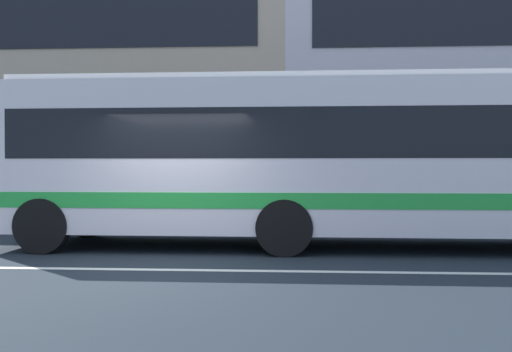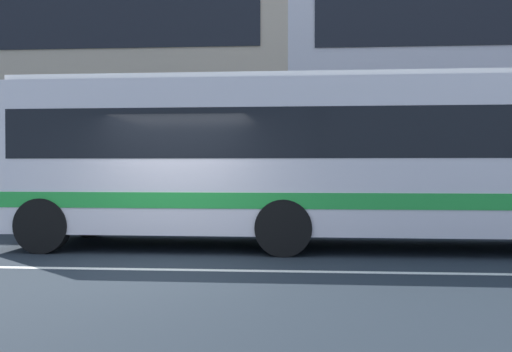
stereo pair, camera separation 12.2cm
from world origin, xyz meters
TOP-DOWN VIEW (x-y plane):
  - ground_plane at (0.00, 0.00)m, footprint 160.00×160.00m
  - lane_centre_line at (0.00, 0.00)m, footprint 60.00×0.16m
  - hedge_row_far at (-2.34, 6.46)m, footprint 20.81×1.10m
  - apartment_block_left at (-9.96, 15.18)m, footprint 23.61×8.79m
  - transit_bus at (2.71, 2.55)m, footprint 12.31×2.67m

SIDE VIEW (x-z plane):
  - ground_plane at x=0.00m, z-range 0.00..0.00m
  - lane_centre_line at x=0.00m, z-range 0.00..0.01m
  - hedge_row_far at x=-2.34m, z-range 0.00..0.83m
  - transit_bus at x=2.71m, z-range 0.17..3.42m
  - apartment_block_left at x=-9.96m, z-range 0.00..11.90m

